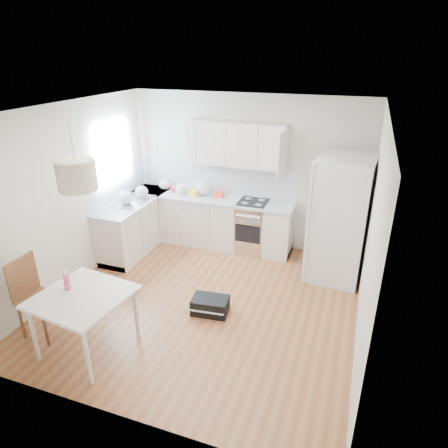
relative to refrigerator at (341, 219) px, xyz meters
name	(u,v)px	position (x,y,z in m)	size (l,w,h in m)	color
floor	(204,301)	(-1.70, -1.44, -0.97)	(4.20, 4.20, 0.00)	brown
ceiling	(200,110)	(-1.70, -1.44, 1.73)	(4.20, 4.20, 0.00)	white
wall_back	(248,173)	(-1.70, 0.66, 0.38)	(4.20, 4.20, 0.00)	silver
wall_left	(70,197)	(-3.80, -1.44, 0.38)	(4.20, 4.20, 0.00)	silver
wall_right	(371,239)	(0.40, -1.44, 0.38)	(4.20, 4.20, 0.00)	silver
window_glassblock	(113,153)	(-3.79, -0.29, 0.78)	(0.02, 1.00, 1.00)	#BFE0F9
cabinets_back	(210,222)	(-2.30, 0.36, -0.53)	(3.00, 0.60, 0.88)	beige
cabinets_left	(136,225)	(-3.50, -0.24, -0.53)	(0.60, 1.80, 0.88)	beige
counter_back	(210,198)	(-2.30, 0.36, -0.07)	(3.02, 0.64, 0.04)	silver
counter_left	(134,201)	(-3.50, -0.24, -0.07)	(0.64, 1.82, 0.04)	silver
backsplash_back	(216,177)	(-2.30, 0.66, 0.24)	(3.00, 0.01, 0.58)	white
backsplash_left	(118,183)	(-3.80, -0.24, 0.24)	(0.01, 1.80, 0.58)	white
upper_cabinets	(237,144)	(-1.85, 0.50, 0.91)	(1.70, 0.32, 0.75)	beige
range_oven	(252,228)	(-1.50, 0.36, -0.53)	(0.50, 0.61, 0.88)	silver
sink	(132,201)	(-3.50, -0.29, -0.05)	(0.50, 0.80, 0.16)	silver
refrigerator	(341,219)	(0.00, 0.00, 0.00)	(0.91, 0.97, 1.93)	silver
dining_table	(83,302)	(-2.64, -2.82, -0.28)	(1.09, 1.09, 0.77)	beige
dining_chair	(40,298)	(-3.36, -2.74, -0.45)	(0.44, 0.44, 1.04)	#492715
drink_bottle	(67,280)	(-2.88, -2.76, -0.07)	(0.07, 0.07, 0.25)	#D93C7C
gym_bag	(210,305)	(-1.53, -1.65, -0.85)	(0.49, 0.32, 0.23)	black
pendant_lamp	(77,175)	(-2.54, -2.71, 1.21)	(0.40, 0.40, 0.31)	beige
grocery_bag_a	(164,184)	(-3.26, 0.47, 0.05)	(0.22, 0.19, 0.20)	silver
grocery_bag_b	(181,189)	(-2.85, 0.33, 0.06)	(0.23, 0.19, 0.20)	silver
grocery_bag_c	(203,188)	(-2.46, 0.43, 0.09)	(0.31, 0.26, 0.28)	silver
grocery_bag_d	(142,192)	(-3.45, -0.05, 0.06)	(0.23, 0.20, 0.21)	silver
grocery_bag_e	(126,197)	(-3.53, -0.44, 0.07)	(0.26, 0.22, 0.24)	silver
snack_orange	(219,195)	(-2.15, 0.40, 0.01)	(0.15, 0.10, 0.11)	#F74515
snack_yellow	(193,192)	(-2.62, 0.35, 0.01)	(0.16, 0.10, 0.11)	yellow
snack_red	(175,189)	(-3.02, 0.40, 0.00)	(0.15, 0.09, 0.10)	red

